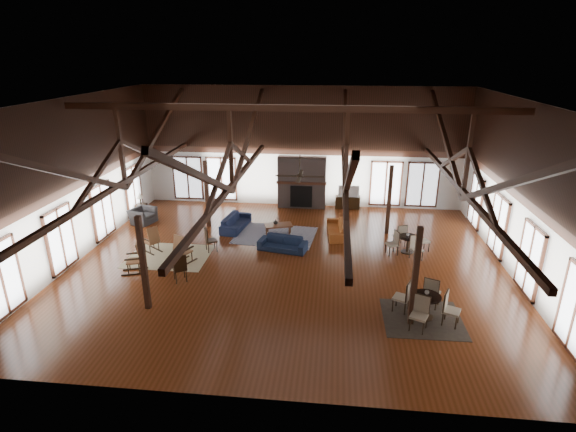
# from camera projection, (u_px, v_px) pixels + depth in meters

# --- Properties ---
(floor) EXTENTS (16.00, 16.00, 0.00)m
(floor) POSITION_uv_depth(u_px,v_px,m) (288.00, 264.00, 16.88)
(floor) COLOR #612B14
(floor) RESTS_ON ground
(ceiling) EXTENTS (16.00, 14.00, 0.02)m
(ceiling) POSITION_uv_depth(u_px,v_px,m) (288.00, 100.00, 14.81)
(ceiling) COLOR black
(ceiling) RESTS_ON wall_back
(wall_back) EXTENTS (16.00, 0.02, 6.00)m
(wall_back) POSITION_uv_depth(u_px,v_px,m) (303.00, 148.00, 22.38)
(wall_back) COLOR white
(wall_back) RESTS_ON floor
(wall_front) EXTENTS (16.00, 0.02, 6.00)m
(wall_front) POSITION_uv_depth(u_px,v_px,m) (252.00, 283.00, 9.31)
(wall_front) COLOR white
(wall_front) RESTS_ON floor
(wall_left) EXTENTS (0.02, 14.00, 6.00)m
(wall_left) POSITION_uv_depth(u_px,v_px,m) (74.00, 181.00, 16.64)
(wall_left) COLOR white
(wall_left) RESTS_ON floor
(wall_right) EXTENTS (0.02, 14.00, 6.00)m
(wall_right) POSITION_uv_depth(u_px,v_px,m) (525.00, 195.00, 15.05)
(wall_right) COLOR white
(wall_right) RESTS_ON floor
(roof_truss) EXTENTS (15.60, 14.07, 3.14)m
(roof_truss) POSITION_uv_depth(u_px,v_px,m) (288.00, 159.00, 15.49)
(roof_truss) COLOR #32180E
(roof_truss) RESTS_ON wall_back
(post_grid) EXTENTS (8.16, 7.16, 3.05)m
(post_grid) POSITION_uv_depth(u_px,v_px,m) (288.00, 226.00, 16.36)
(post_grid) COLOR #32180E
(post_grid) RESTS_ON floor
(fireplace) EXTENTS (2.50, 0.69, 2.60)m
(fireplace) POSITION_uv_depth(u_px,v_px,m) (302.00, 183.00, 22.66)
(fireplace) COLOR brown
(fireplace) RESTS_ON floor
(ceiling_fan) EXTENTS (1.60, 1.60, 0.75)m
(ceiling_fan) POSITION_uv_depth(u_px,v_px,m) (300.00, 175.00, 14.61)
(ceiling_fan) COLOR black
(ceiling_fan) RESTS_ON roof_truss
(sofa_navy_front) EXTENTS (2.05, 1.15, 0.57)m
(sofa_navy_front) POSITION_uv_depth(u_px,v_px,m) (283.00, 244.00, 17.98)
(sofa_navy_front) COLOR #141E37
(sofa_navy_front) RESTS_ON floor
(sofa_navy_left) EXTENTS (2.16, 1.09, 0.60)m
(sofa_navy_left) POSITION_uv_depth(u_px,v_px,m) (236.00, 222.00, 20.18)
(sofa_navy_left) COLOR #151E3C
(sofa_navy_left) RESTS_ON floor
(sofa_orange) EXTENTS (2.10, 0.95, 0.60)m
(sofa_orange) POSITION_uv_depth(u_px,v_px,m) (337.00, 229.00, 19.45)
(sofa_orange) COLOR #9D4E1E
(sofa_orange) RESTS_ON floor
(coffee_table) EXTENTS (1.31, 0.93, 0.45)m
(coffee_table) POSITION_uv_depth(u_px,v_px,m) (278.00, 226.00, 19.50)
(coffee_table) COLOR brown
(coffee_table) RESTS_ON floor
(vase) EXTENTS (0.23, 0.23, 0.21)m
(vase) POSITION_uv_depth(u_px,v_px,m) (276.00, 222.00, 19.50)
(vase) COLOR #B2B2B2
(vase) RESTS_ON coffee_table
(armchair) EXTENTS (1.30, 1.20, 0.70)m
(armchair) POSITION_uv_depth(u_px,v_px,m) (143.00, 216.00, 20.84)
(armchair) COLOR #2C2C2E
(armchair) RESTS_ON floor
(side_table_lamp) EXTENTS (0.47, 0.47, 1.20)m
(side_table_lamp) POSITION_uv_depth(u_px,v_px,m) (141.00, 208.00, 21.60)
(side_table_lamp) COLOR black
(side_table_lamp) RESTS_ON floor
(rocking_chair_a) EXTENTS (0.94, 0.85, 1.08)m
(rocking_chair_a) POSITION_uv_depth(u_px,v_px,m) (152.00, 240.00, 17.73)
(rocking_chair_a) COLOR brown
(rocking_chair_a) RESTS_ON floor
(rocking_chair_b) EXTENTS (0.82, 1.02, 1.16)m
(rocking_chair_b) POSITION_uv_depth(u_px,v_px,m) (181.00, 250.00, 16.74)
(rocking_chair_b) COLOR brown
(rocking_chair_b) RESTS_ON floor
(rocking_chair_c) EXTENTS (1.00, 0.72, 1.16)m
(rocking_chair_c) POSITION_uv_depth(u_px,v_px,m) (136.00, 258.00, 16.11)
(rocking_chair_c) COLOR brown
(rocking_chair_c) RESTS_ON floor
(side_chair_a) EXTENTS (0.58, 0.58, 1.00)m
(side_chair_a) POSITION_uv_depth(u_px,v_px,m) (209.00, 238.00, 17.75)
(side_chair_a) COLOR black
(side_chair_a) RESTS_ON floor
(side_chair_b) EXTENTS (0.60, 0.60, 1.04)m
(side_chair_b) POSITION_uv_depth(u_px,v_px,m) (180.00, 266.00, 15.37)
(side_chair_b) COLOR black
(side_chair_b) RESTS_ON floor
(cafe_table_near) EXTENTS (1.98, 1.98, 1.03)m
(cafe_table_near) POSITION_uv_depth(u_px,v_px,m) (426.00, 302.00, 13.33)
(cafe_table_near) COLOR black
(cafe_table_near) RESTS_ON floor
(cafe_table_far) EXTENTS (1.84, 1.84, 0.94)m
(cafe_table_far) POSITION_uv_depth(u_px,v_px,m) (408.00, 241.00, 17.71)
(cafe_table_far) COLOR black
(cafe_table_far) RESTS_ON floor
(cup_near) EXTENTS (0.17, 0.17, 0.10)m
(cup_near) POSITION_uv_depth(u_px,v_px,m) (427.00, 293.00, 13.32)
(cup_near) COLOR #B2B2B2
(cup_near) RESTS_ON cafe_table_near
(cup_far) EXTENTS (0.14, 0.14, 0.09)m
(cup_far) POSITION_uv_depth(u_px,v_px,m) (408.00, 235.00, 17.69)
(cup_far) COLOR #B2B2B2
(cup_far) RESTS_ON cafe_table_far
(tv_console) EXTENTS (1.22, 0.46, 0.61)m
(tv_console) POSITION_uv_depth(u_px,v_px,m) (347.00, 202.00, 22.84)
(tv_console) COLOR black
(tv_console) RESTS_ON floor
(television) EXTENTS (1.04, 0.14, 0.60)m
(television) POSITION_uv_depth(u_px,v_px,m) (349.00, 191.00, 22.63)
(television) COLOR #B2B2B2
(television) RESTS_ON tv_console
(rug_tan) EXTENTS (3.08, 2.42, 0.01)m
(rug_tan) POSITION_uv_depth(u_px,v_px,m) (169.00, 256.00, 17.51)
(rug_tan) COLOR tan
(rug_tan) RESTS_ON floor
(rug_navy) EXTENTS (3.62, 2.87, 0.01)m
(rug_navy) POSITION_uv_depth(u_px,v_px,m) (275.00, 235.00, 19.50)
(rug_navy) COLOR #191C47
(rug_navy) RESTS_ON floor
(rug_dark) EXTENTS (2.36, 2.15, 0.01)m
(rug_dark) POSITION_uv_depth(u_px,v_px,m) (422.00, 319.00, 13.43)
(rug_dark) COLOR black
(rug_dark) RESTS_ON floor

